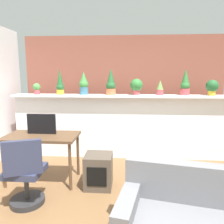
# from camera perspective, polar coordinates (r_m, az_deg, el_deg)

# --- Properties ---
(ground_plane) EXTENTS (12.00, 12.00, 0.00)m
(ground_plane) POSITION_cam_1_polar(r_m,az_deg,el_deg) (2.84, 1.16, -26.29)
(ground_plane) COLOR brown
(divider_wall) EXTENTS (4.32, 0.16, 1.24)m
(divider_wall) POSITION_cam_1_polar(r_m,az_deg,el_deg) (4.42, 2.53, -4.03)
(divider_wall) COLOR white
(divider_wall) RESTS_ON ground
(plant_shelf) EXTENTS (4.32, 0.34, 0.04)m
(plant_shelf) POSITION_cam_1_polar(r_m,az_deg,el_deg) (4.27, 2.58, 4.21)
(plant_shelf) COLOR white
(plant_shelf) RESTS_ON divider_wall
(brick_wall_behind) EXTENTS (4.32, 0.10, 2.50)m
(brick_wall_behind) POSITION_cam_1_polar(r_m,az_deg,el_deg) (4.91, 2.79, 4.80)
(brick_wall_behind) COLOR brown
(brick_wall_behind) RESTS_ON ground
(potted_plant_0) EXTENTS (0.15, 0.15, 0.22)m
(potted_plant_0) POSITION_cam_1_polar(r_m,az_deg,el_deg) (4.60, -19.03, 5.85)
(potted_plant_0) COLOR #B7474C
(potted_plant_0) RESTS_ON plant_shelf
(potted_plant_1) EXTENTS (0.15, 0.15, 0.49)m
(potted_plant_1) POSITION_cam_1_polar(r_m,az_deg,el_deg) (4.45, -13.40, 7.22)
(potted_plant_1) COLOR gold
(potted_plant_1) RESTS_ON plant_shelf
(potted_plant_2) EXTENTS (0.18, 0.18, 0.45)m
(potted_plant_2) POSITION_cam_1_polar(r_m,az_deg,el_deg) (4.36, -7.38, 7.34)
(potted_plant_2) COLOR #386B84
(potted_plant_2) RESTS_ON plant_shelf
(potted_plant_3) EXTENTS (0.19, 0.19, 0.51)m
(potted_plant_3) POSITION_cam_1_polar(r_m,az_deg,el_deg) (4.27, -0.32, 7.50)
(potted_plant_3) COLOR #C66B42
(potted_plant_3) RESTS_ON plant_shelf
(potted_plant_4) EXTENTS (0.24, 0.24, 0.31)m
(potted_plant_4) POSITION_cam_1_polar(r_m,az_deg,el_deg) (4.27, 6.39, 6.81)
(potted_plant_4) COLOR #B7474C
(potted_plant_4) RESTS_ON plant_shelf
(potted_plant_5) EXTENTS (0.13, 0.13, 0.28)m
(potted_plant_5) POSITION_cam_1_polar(r_m,az_deg,el_deg) (4.30, 12.40, 6.11)
(potted_plant_5) COLOR #B7474C
(potted_plant_5) RESTS_ON plant_shelf
(potted_plant_6) EXTENTS (0.18, 0.18, 0.50)m
(potted_plant_6) POSITION_cam_1_polar(r_m,az_deg,el_deg) (4.42, 18.55, 7.04)
(potted_plant_6) COLOR #B7474C
(potted_plant_6) RESTS_ON plant_shelf
(potted_plant_7) EXTENTS (0.23, 0.23, 0.30)m
(potted_plant_7) POSITION_cam_1_polar(r_m,az_deg,el_deg) (4.52, 24.65, 5.99)
(potted_plant_7) COLOR gold
(potted_plant_7) RESTS_ON plant_shelf
(desk) EXTENTS (1.10, 0.60, 0.75)m
(desk) POSITION_cam_1_polar(r_m,az_deg,el_deg) (3.57, -17.81, -7.05)
(desk) COLOR brown
(desk) RESTS_ON ground
(tv_monitor) EXTENTS (0.45, 0.04, 0.32)m
(tv_monitor) POSITION_cam_1_polar(r_m,az_deg,el_deg) (3.60, -17.89, -2.97)
(tv_monitor) COLOR black
(tv_monitor) RESTS_ON desk
(office_chair) EXTENTS (0.50, 0.51, 0.91)m
(office_chair) POSITION_cam_1_polar(r_m,az_deg,el_deg) (3.08, -21.66, -15.55)
(office_chair) COLOR #262628
(office_chair) RESTS_ON ground
(side_cube_shelf) EXTENTS (0.40, 0.41, 0.50)m
(side_cube_shelf) POSITION_cam_1_polar(r_m,az_deg,el_deg) (3.38, -3.53, -15.07)
(side_cube_shelf) COLOR #4C4238
(side_cube_shelf) RESTS_ON ground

